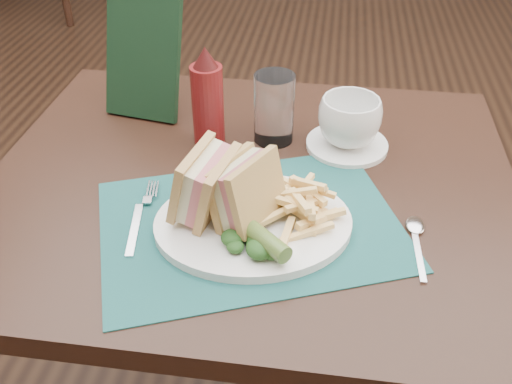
% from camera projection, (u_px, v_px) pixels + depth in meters
% --- Properties ---
extents(floor, '(7.00, 7.00, 0.00)m').
position_uv_depth(floor, '(275.00, 278.00, 1.82)').
color(floor, black).
rests_on(floor, ground).
extents(table_main, '(0.90, 0.75, 0.75)m').
position_uv_depth(table_main, '(251.00, 323.00, 1.20)').
color(table_main, black).
rests_on(table_main, ground).
extents(placemat, '(0.54, 0.46, 0.00)m').
position_uv_depth(placemat, '(250.00, 224.00, 0.88)').
color(placemat, '#184E4C').
rests_on(placemat, table_main).
extents(plate, '(0.35, 0.30, 0.01)m').
position_uv_depth(plate, '(253.00, 223.00, 0.86)').
color(plate, white).
rests_on(plate, placemat).
extents(sandwich_half_a, '(0.10, 0.13, 0.11)m').
position_uv_depth(sandwich_half_a, '(191.00, 180.00, 0.85)').
color(sandwich_half_a, tan).
rests_on(sandwich_half_a, plate).
extents(sandwich_half_b, '(0.12, 0.13, 0.11)m').
position_uv_depth(sandwich_half_b, '(235.00, 185.00, 0.84)').
color(sandwich_half_b, tan).
rests_on(sandwich_half_b, plate).
extents(kale_garnish, '(0.11, 0.08, 0.03)m').
position_uv_depth(kale_garnish, '(253.00, 241.00, 0.80)').
color(kale_garnish, '#193C15').
rests_on(kale_garnish, plate).
extents(pickle_spear, '(0.11, 0.10, 0.03)m').
position_uv_depth(pickle_spear, '(258.00, 234.00, 0.80)').
color(pickle_spear, '#446024').
rests_on(pickle_spear, plate).
extents(fries_pile, '(0.18, 0.20, 0.05)m').
position_uv_depth(fries_pile, '(298.00, 202.00, 0.85)').
color(fries_pile, '#FFD47F').
rests_on(fries_pile, plate).
extents(fork, '(0.06, 0.17, 0.01)m').
position_uv_depth(fork, '(140.00, 215.00, 0.88)').
color(fork, silver).
rests_on(fork, placemat).
extents(spoon, '(0.04, 0.15, 0.01)m').
position_uv_depth(spoon, '(418.00, 244.00, 0.83)').
color(spoon, silver).
rests_on(spoon, table_main).
extents(saucer, '(0.18, 0.18, 0.01)m').
position_uv_depth(saucer, '(347.00, 145.00, 1.05)').
color(saucer, white).
rests_on(saucer, table_main).
extents(coffee_cup, '(0.14, 0.14, 0.09)m').
position_uv_depth(coffee_cup, '(349.00, 121.00, 1.02)').
color(coffee_cup, white).
rests_on(coffee_cup, saucer).
extents(drinking_glass, '(0.09, 0.09, 0.13)m').
position_uv_depth(drinking_glass, '(274.00, 108.00, 1.04)').
color(drinking_glass, white).
rests_on(drinking_glass, table_main).
extents(ketchup_bottle, '(0.06, 0.06, 0.19)m').
position_uv_depth(ketchup_bottle, '(207.00, 96.00, 1.01)').
color(ketchup_bottle, '#5E1011').
rests_on(ketchup_bottle, table_main).
extents(check_presenter, '(0.16, 0.11, 0.24)m').
position_uv_depth(check_presenter, '(143.00, 55.00, 1.10)').
color(check_presenter, black).
rests_on(check_presenter, table_main).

